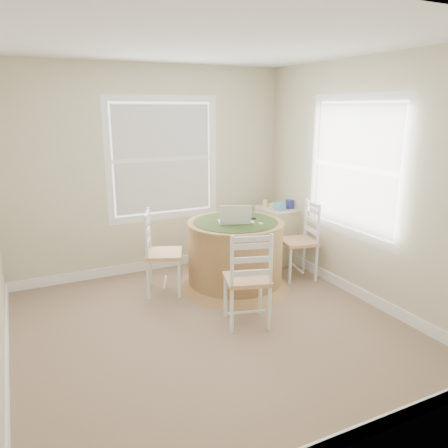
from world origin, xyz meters
TOP-DOWN VIEW (x-y plane):
  - room at (0.17, 0.16)m, footprint 3.64×3.64m
  - round_table at (0.67, 0.79)m, footprint 1.30×1.30m
  - chair_left at (-0.13, 1.00)m, footprint 0.53×0.54m
  - chair_near at (0.36, -0.08)m, footprint 0.51×0.50m
  - chair_right at (1.52, 0.72)m, footprint 0.48×0.49m
  - laptop at (0.64, 0.74)m, footprint 0.43×0.41m
  - mouse at (0.81, 0.67)m, footprint 0.08×0.11m
  - phone at (0.89, 0.58)m, footprint 0.06×0.10m
  - keys at (0.92, 0.80)m, footprint 0.07×0.06m
  - corner_chest at (1.61, 1.36)m, footprint 0.48×0.61m
  - tissue_box at (1.57, 1.24)m, footprint 0.13×0.13m
  - box_yellow at (1.63, 1.40)m, footprint 0.16×0.11m
  - box_blue at (1.74, 1.26)m, footprint 0.09×0.09m
  - cup_cream at (1.52, 1.51)m, footprint 0.07×0.07m

SIDE VIEW (x-z plane):
  - corner_chest at x=1.61m, z-range 0.00..0.76m
  - round_table at x=0.67m, z-range 0.03..0.84m
  - chair_left at x=-0.13m, z-range 0.00..0.95m
  - chair_near at x=0.36m, z-range 0.00..0.95m
  - chair_right at x=1.52m, z-range 0.00..0.95m
  - box_yellow at x=1.63m, z-range 0.76..0.82m
  - cup_cream at x=1.52m, z-range 0.76..0.85m
  - phone at x=0.89m, z-range 0.80..0.81m
  - tissue_box at x=1.57m, z-range 0.76..0.86m
  - keys at x=0.92m, z-range 0.80..0.82m
  - mouse at x=0.81m, z-range 0.80..0.83m
  - box_blue at x=1.74m, z-range 0.76..0.88m
  - laptop at x=0.64m, z-range 0.72..0.96m
  - room at x=0.17m, z-range -0.02..2.62m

